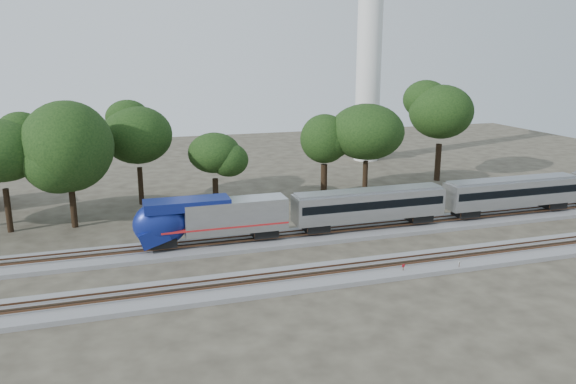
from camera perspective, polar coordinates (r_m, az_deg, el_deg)
name	(u,v)px	position (r m, az deg, el deg)	size (l,w,h in m)	color
ground	(306,261)	(50.75, 1.84, -7.04)	(160.00, 160.00, 0.00)	#383328
track_far	(286,238)	(56.03, -0.18, -4.74)	(160.00, 5.00, 0.73)	slate
track_near	(322,276)	(47.19, 3.46, -8.48)	(160.00, 5.00, 0.73)	slate
train	(513,192)	(67.75, 21.86, 0.05)	(84.26, 2.90, 4.27)	#B8BBC0
switch_stand_red	(403,268)	(48.52, 11.63, -7.57)	(0.31, 0.09, 0.98)	#512D19
switch_stand_white	(459,265)	(50.50, 17.00, -7.09)	(0.28, 0.12, 0.91)	#512D19
switch_lever	(419,270)	(49.75, 13.14, -7.68)	(0.50, 0.30, 0.30)	#512D19
tree_1	(1,151)	(63.63, -27.16, 3.75)	(8.73, 8.73, 12.30)	black
tree_2	(67,146)	(62.55, -21.50, 4.33)	(8.90, 8.90, 12.54)	black
tree_3	(137,135)	(69.83, -15.05, 5.60)	(8.71, 8.71, 12.28)	black
tree_4	(214,153)	(66.57, -7.49, 3.95)	(6.84, 6.84, 9.64)	black
tree_5	(325,139)	(73.04, 3.74, 5.40)	(7.43, 7.43, 10.48)	black
tree_6	(367,132)	(73.29, 8.00, 6.06)	(8.37, 8.37, 11.80)	black
tree_7	(441,112)	(83.21, 15.30, 7.85)	(10.13, 10.13, 14.28)	black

